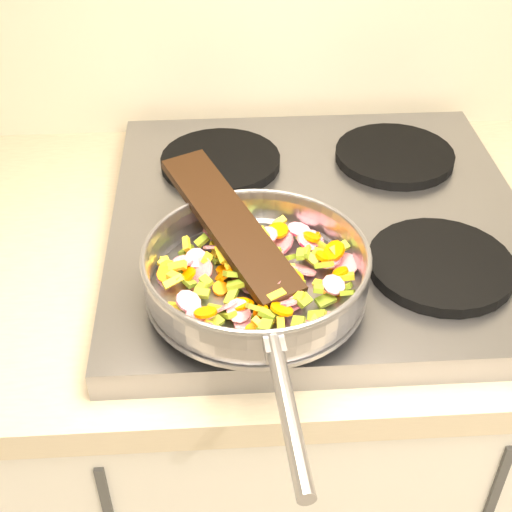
{
  "coord_description": "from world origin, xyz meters",
  "views": [
    {
      "loc": [
        -0.84,
        0.82,
        1.53
      ],
      "look_at": [
        -0.8,
        1.48,
        1.01
      ],
      "focal_mm": 50.0,
      "sensor_mm": 36.0,
      "label": 1
    }
  ],
  "objects": [
    {
      "name": "grate_fr",
      "position": [
        -0.56,
        1.52,
        0.95
      ],
      "size": [
        0.19,
        0.19,
        0.02
      ],
      "primitive_type": "cylinder",
      "color": "black",
      "rests_on": "cooktop"
    },
    {
      "name": "grate_fl",
      "position": [
        -0.84,
        1.52,
        0.95
      ],
      "size": [
        0.19,
        0.19,
        0.02
      ],
      "primitive_type": "cylinder",
      "color": "black",
      "rests_on": "cooktop"
    },
    {
      "name": "grate_bl",
      "position": [
        -0.84,
        1.81,
        0.95
      ],
      "size": [
        0.19,
        0.19,
        0.02
      ],
      "primitive_type": "cylinder",
      "color": "black",
      "rests_on": "cooktop"
    },
    {
      "name": "cooktop",
      "position": [
        -0.7,
        1.67,
        0.92
      ],
      "size": [
        0.6,
        0.6,
        0.04
      ],
      "primitive_type": "cube",
      "color": "#939399",
      "rests_on": "counter_top"
    },
    {
      "name": "vegetable_heap",
      "position": [
        -0.8,
        1.49,
        0.98
      ],
      "size": [
        0.26,
        0.25,
        0.05
      ],
      "color": "yellow",
      "rests_on": "saute_pan"
    },
    {
      "name": "grate_br",
      "position": [
        -0.56,
        1.81,
        0.95
      ],
      "size": [
        0.19,
        0.19,
        0.02
      ],
      "primitive_type": "cylinder",
      "color": "black",
      "rests_on": "cooktop"
    },
    {
      "name": "saute_pan",
      "position": [
        -0.8,
        1.48,
        0.99
      ],
      "size": [
        0.32,
        0.48,
        0.06
      ],
      "rotation": [
        0.0,
        0.0,
        0.07
      ],
      "color": "#9E9EA5",
      "rests_on": "grate_fl"
    },
    {
      "name": "wooden_spatula",
      "position": [
        -0.83,
        1.55,
        1.01
      ],
      "size": [
        0.18,
        0.27,
        0.07
      ],
      "primitive_type": "cube",
      "rotation": [
        0.0,
        -0.2,
        2.04
      ],
      "color": "black",
      "rests_on": "saute_pan"
    }
  ]
}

